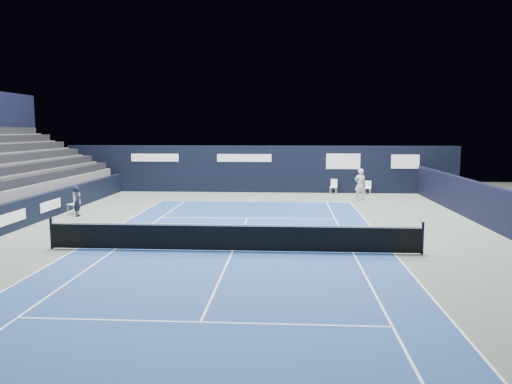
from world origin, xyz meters
TOP-DOWN VIEW (x-y plane):
  - ground at (0.00, 2.00)m, footprint 48.00×48.00m
  - court_surface at (0.00, 0.00)m, footprint 10.97×23.77m
  - enclosure_wall_right at (10.50, 6.00)m, footprint 0.30×22.00m
  - folding_chair_back_a at (4.88, 15.83)m, footprint 0.52×0.51m
  - folding_chair_back_b at (7.07, 15.73)m, footprint 0.48×0.48m
  - line_judge_chair at (-8.66, 7.19)m, footprint 0.61×0.61m
  - line_judge at (-8.24, 6.51)m, footprint 0.43×0.58m
  - court_markings at (0.00, 0.00)m, footprint 11.03×23.83m
  - tennis_net at (0.00, 0.00)m, footprint 12.90×0.10m
  - back_sponsor_wall at (0.01, 16.50)m, footprint 26.00×0.63m
  - side_barrier_left at (-9.50, 5.97)m, footprint 0.33×22.00m
  - tennis_player at (6.18, 13.07)m, footprint 0.76×0.90m

SIDE VIEW (x-z plane):
  - ground at x=0.00m, z-range 0.00..0.00m
  - court_surface at x=0.00m, z-range 0.00..0.01m
  - court_markings at x=0.00m, z-range 0.01..0.01m
  - folding_chair_back_b at x=7.07m, z-range 0.06..0.93m
  - tennis_net at x=0.00m, z-range -0.04..1.06m
  - folding_chair_back_a at x=4.88m, z-range 0.07..1.03m
  - side_barrier_left at x=-9.50m, z-range 0.00..1.20m
  - line_judge_chair at x=-8.66m, z-range 0.07..1.13m
  - line_judge at x=-8.24m, z-range 0.00..1.46m
  - enclosure_wall_right at x=10.50m, z-range 0.00..1.80m
  - tennis_player at x=6.18m, z-range 0.00..1.86m
  - back_sponsor_wall at x=0.01m, z-range 0.00..3.10m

